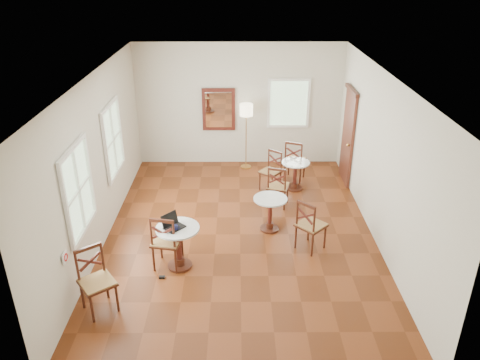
% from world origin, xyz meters
% --- Properties ---
extents(ground, '(7.00, 7.00, 0.00)m').
position_xyz_m(ground, '(0.00, 0.00, 0.00)').
color(ground, '#622A10').
rests_on(ground, ground).
extents(room_shell, '(5.02, 7.02, 3.01)m').
position_xyz_m(room_shell, '(-0.06, 0.27, 1.89)').
color(room_shell, beige).
rests_on(room_shell, ground).
extents(cafe_table_near, '(0.72, 0.72, 0.76)m').
position_xyz_m(cafe_table_near, '(-1.03, -1.01, 0.47)').
color(cafe_table_near, '#421C10').
rests_on(cafe_table_near, ground).
extents(cafe_table_mid, '(0.64, 0.64, 0.68)m').
position_xyz_m(cafe_table_mid, '(0.57, 0.18, 0.42)').
color(cafe_table_mid, '#421C10').
rests_on(cafe_table_mid, ground).
extents(cafe_table_back, '(0.63, 0.63, 0.66)m').
position_xyz_m(cafe_table_back, '(1.24, 1.93, 0.41)').
color(cafe_table_back, '#421C10').
rests_on(cafe_table_back, ground).
extents(chair_near_a, '(0.54, 0.54, 1.01)m').
position_xyz_m(chair_near_a, '(-1.22, -1.00, 0.50)').
color(chair_near_a, '#421C10').
rests_on(chair_near_a, ground).
extents(chair_near_b, '(0.65, 0.65, 1.01)m').
position_xyz_m(chair_near_b, '(-2.10, -2.05, 0.50)').
color(chair_near_b, '#421C10').
rests_on(chair_near_b, ground).
extents(chair_mid_a, '(0.53, 0.53, 0.93)m').
position_xyz_m(chair_mid_a, '(0.79, 1.13, 0.46)').
color(chair_mid_a, '#421C10').
rests_on(chair_mid_a, ground).
extents(chair_mid_b, '(0.64, 0.64, 0.98)m').
position_xyz_m(chair_mid_b, '(1.24, -0.48, 0.49)').
color(chair_mid_b, '#421C10').
rests_on(chair_mid_b, ground).
extents(chair_back_a, '(0.59, 0.59, 0.99)m').
position_xyz_m(chair_back_a, '(1.28, 2.43, 0.49)').
color(chair_back_a, '#421C10').
rests_on(chair_back_a, ground).
extents(chair_back_b, '(0.57, 0.57, 0.88)m').
position_xyz_m(chair_back_b, '(0.70, 1.94, 0.44)').
color(chair_back_b, '#421C10').
rests_on(chair_back_b, ground).
extents(floor_lamp, '(0.32, 0.32, 1.62)m').
position_xyz_m(floor_lamp, '(0.17, 3.15, 1.38)').
color(floor_lamp, '#BF8C3F').
rests_on(floor_lamp, ground).
extents(laptop, '(0.41, 0.41, 0.23)m').
position_xyz_m(laptop, '(-1.11, -0.99, 0.82)').
color(laptop, black).
rests_on(laptop, cafe_table_near).
extents(mouse, '(0.10, 0.07, 0.04)m').
position_xyz_m(mouse, '(-1.13, -0.86, 0.78)').
color(mouse, black).
rests_on(mouse, cafe_table_near).
extents(navy_mug, '(0.11, 0.07, 0.09)m').
position_xyz_m(navy_mug, '(-1.04, -1.08, 0.81)').
color(navy_mug, '#0F1133').
rests_on(navy_mug, cafe_table_near).
extents(water_glass, '(0.06, 0.06, 0.10)m').
position_xyz_m(water_glass, '(-1.07, -0.83, 0.81)').
color(water_glass, white).
rests_on(water_glass, cafe_table_near).
extents(power_adapter, '(0.09, 0.06, 0.04)m').
position_xyz_m(power_adapter, '(-1.29, -1.33, 0.02)').
color(power_adapter, black).
rests_on(power_adapter, ground).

